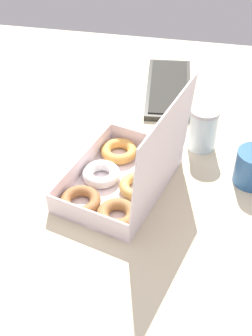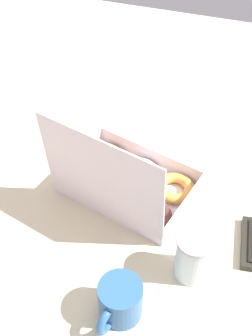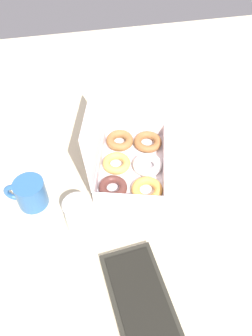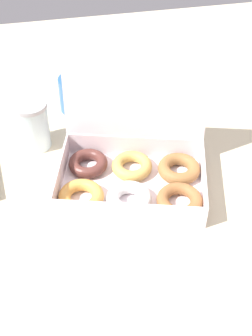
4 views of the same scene
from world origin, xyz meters
The scene contains 4 objects.
ground_plane centered at (0.00, 0.00, -1.00)cm, with size 180.00×180.00×2.00cm, color beige.
donut_box centered at (-4.92, 4.16, 3.49)cm, with size 36.59×30.65×27.14cm.
coffee_mug centered at (-13.32, 35.69, 4.69)cm, with size 9.00×12.64×9.15cm.
glass_jar centered at (-25.29, 22.03, 6.15)cm, with size 7.96×7.96×12.21cm.
Camera 2 is at (-27.67, 77.91, 90.27)cm, focal length 50.00 mm.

